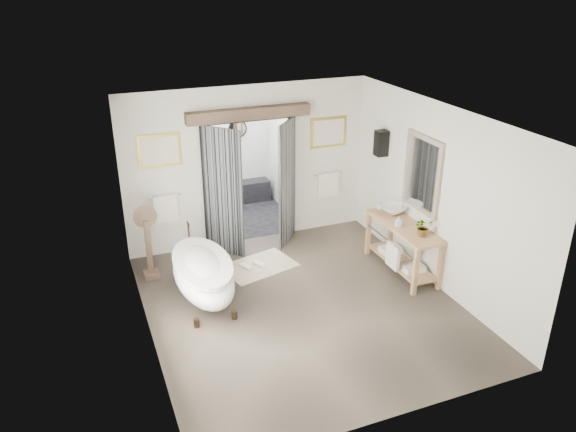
% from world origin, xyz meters
% --- Properties ---
extents(ground_plane, '(5.00, 5.00, 0.00)m').
position_xyz_m(ground_plane, '(0.00, 0.00, 0.00)').
color(ground_plane, '#6A5B4E').
extents(room_shell, '(4.52, 5.02, 2.91)m').
position_xyz_m(room_shell, '(-0.04, -0.12, 1.86)').
color(room_shell, silver).
rests_on(room_shell, ground_plane).
extents(shower_room, '(2.22, 2.01, 2.51)m').
position_xyz_m(shower_room, '(0.00, 3.99, 0.91)').
color(shower_room, black).
rests_on(shower_room, ground_plane).
extents(back_wall_dressing, '(3.82, 0.71, 2.52)m').
position_xyz_m(back_wall_dressing, '(0.00, 2.32, 1.56)').
color(back_wall_dressing, black).
rests_on(back_wall_dressing, ground_plane).
extents(clawfoot_tub, '(0.85, 1.90, 0.93)m').
position_xyz_m(clawfoot_tub, '(-1.34, 0.74, 0.45)').
color(clawfoot_tub, '#36271B').
rests_on(clawfoot_tub, ground_plane).
extents(vanity, '(0.57, 1.60, 0.85)m').
position_xyz_m(vanity, '(1.95, 0.39, 0.51)').
color(vanity, tan).
rests_on(vanity, ground_plane).
extents(pedestal_mirror, '(0.38, 0.25, 1.28)m').
position_xyz_m(pedestal_mirror, '(-1.98, 1.74, 0.55)').
color(pedestal_mirror, brown).
rests_on(pedestal_mirror, ground_plane).
extents(rug, '(1.36, 1.06, 0.01)m').
position_xyz_m(rug, '(-0.21, 1.42, 0.01)').
color(rug, beige).
rests_on(rug, ground_plane).
extents(slippers, '(0.44, 0.28, 0.05)m').
position_xyz_m(slippers, '(-0.33, 1.42, 0.04)').
color(slippers, white).
rests_on(slippers, rug).
extents(basin, '(0.55, 0.55, 0.16)m').
position_xyz_m(basin, '(2.03, 0.85, 0.93)').
color(basin, white).
rests_on(basin, vanity).
extents(plant, '(0.33, 0.30, 0.31)m').
position_xyz_m(plant, '(2.02, -0.06, 1.01)').
color(plant, gray).
rests_on(plant, vanity).
extents(soap_bottle_a, '(0.09, 0.09, 0.18)m').
position_xyz_m(soap_bottle_a, '(1.85, 0.39, 0.94)').
color(soap_bottle_a, gray).
rests_on(soap_bottle_a, vanity).
extents(soap_bottle_b, '(0.15, 0.15, 0.16)m').
position_xyz_m(soap_bottle_b, '(1.92, 1.10, 0.93)').
color(soap_bottle_b, gray).
rests_on(soap_bottle_b, vanity).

